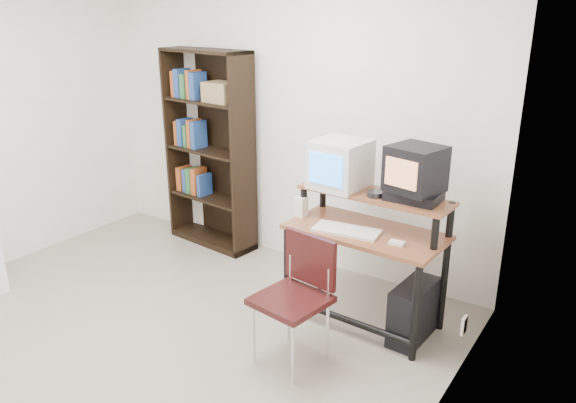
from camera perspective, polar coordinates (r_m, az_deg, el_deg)
The scene contains 16 objects.
floor at distance 4.15m, azimuth -16.71°, elevation -14.57°, with size 4.00×4.00×0.01m, color #A19585.
back_wall at distance 5.05m, azimuth -0.63°, elevation 8.42°, with size 4.00×0.01×2.60m, color white.
right_wall at distance 2.44m, azimuth 12.21°, elevation -4.15°, with size 0.01×4.00×2.60m, color white.
computer_desk at distance 4.09m, azimuth 7.99°, elevation -3.53°, with size 1.15×0.62×0.98m.
crt_monitor at distance 4.16m, azimuth 5.32°, elevation 3.80°, with size 0.40×0.41×0.36m.
vcr at distance 3.96m, azimuth 12.66°, elevation 0.52°, with size 0.36×0.26×0.08m, color black.
crt_tv at distance 3.90m, azimuth 12.82°, elevation 3.26°, with size 0.40×0.39×0.31m.
cd_spindle at distance 3.99m, azimuth 8.87°, elevation 0.67°, with size 0.12×0.12×0.05m, color #26262B.
keyboard at distance 4.00m, azimuth 5.97°, elevation -3.04°, with size 0.47×0.21×0.04m, color silver.
mousepad at distance 3.85m, azimuth 11.18°, elevation -4.49°, with size 0.22×0.18×0.01m, color black.
mouse at distance 3.85m, azimuth 11.00°, elevation -4.21°, with size 0.10×0.06×0.03m, color white.
desk_speaker at distance 4.25m, azimuth 1.34°, elevation -0.62°, with size 0.08×0.07×0.17m, color silver.
pc_tower at distance 4.13m, azimuth 12.61°, elevation -10.88°, with size 0.20×0.45×0.42m, color black.
school_chair at distance 3.68m, azimuth 1.04°, elevation -8.67°, with size 0.49×0.49×0.85m.
bookshelf at distance 5.44m, azimuth -7.82°, elevation 5.41°, with size 0.97×0.42×1.88m.
wall_outlet at distance 3.88m, azimuth 17.44°, elevation -11.91°, with size 0.02×0.08×0.12m, color beige.
Camera 1 is at (2.77, -2.11, 2.25)m, focal length 35.00 mm.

